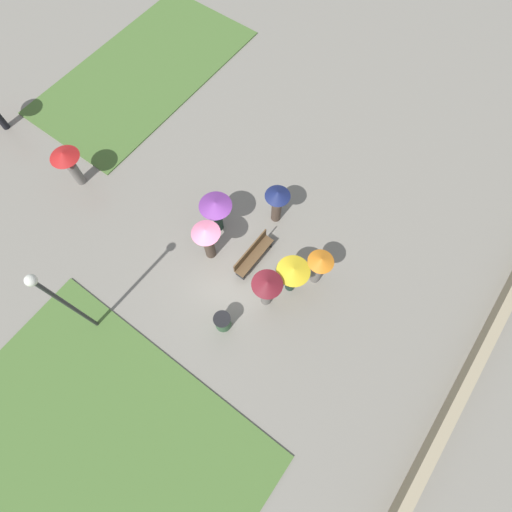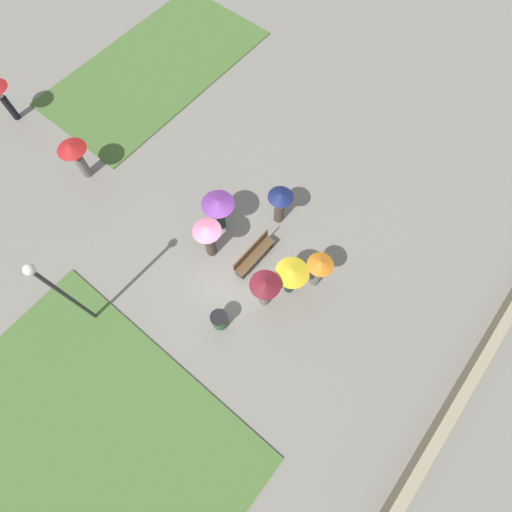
% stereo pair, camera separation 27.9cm
% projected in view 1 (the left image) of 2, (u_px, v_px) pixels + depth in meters
% --- Properties ---
extents(ground_plane, '(90.00, 90.00, 0.00)m').
position_uv_depth(ground_plane, '(231.00, 265.00, 14.99)').
color(ground_plane, gray).
extents(lawn_patch_near, '(8.05, 9.98, 0.06)m').
position_uv_depth(lawn_patch_near, '(87.00, 467.00, 12.28)').
color(lawn_patch_near, '#4C7033').
rests_on(lawn_patch_near, ground_plane).
extents(lawn_patch_far, '(10.56, 5.59, 0.06)m').
position_uv_depth(lawn_patch_far, '(144.00, 71.00, 18.92)').
color(lawn_patch_far, '#4C7033').
rests_on(lawn_patch_far, ground_plane).
extents(parapet_wall, '(45.00, 0.35, 0.68)m').
position_uv_depth(parapet_wall, '(450.00, 413.00, 12.61)').
color(parapet_wall, tan).
rests_on(parapet_wall, ground_plane).
extents(park_bench, '(1.89, 0.46, 0.90)m').
position_uv_depth(park_bench, '(253.00, 254.00, 14.66)').
color(park_bench, brown).
rests_on(park_bench, ground_plane).
extents(lamp_post, '(0.32, 0.32, 4.72)m').
position_uv_depth(lamp_post, '(59.00, 299.00, 11.33)').
color(lamp_post, '#2D2D30').
rests_on(lamp_post, ground_plane).
extents(trash_bin, '(0.60, 0.60, 0.81)m').
position_uv_depth(trash_bin, '(223.00, 322.00, 13.72)').
color(trash_bin, '#335638').
rests_on(trash_bin, ground_plane).
extents(crowd_person_purple, '(1.20, 1.20, 1.87)m').
position_uv_depth(crowd_person_purple, '(216.00, 209.00, 14.34)').
color(crowd_person_purple, '#1E3328').
rests_on(crowd_person_purple, ground_plane).
extents(crowd_person_orange, '(0.90, 0.90, 1.82)m').
position_uv_depth(crowd_person_orange, '(319.00, 266.00, 13.70)').
color(crowd_person_orange, slate).
rests_on(crowd_person_orange, ground_plane).
extents(crowd_person_navy, '(0.94, 0.94, 1.85)m').
position_uv_depth(crowd_person_navy, '(277.00, 201.00, 14.67)').
color(crowd_person_navy, '#47382D').
rests_on(crowd_person_navy, ground_plane).
extents(crowd_person_maroon, '(1.04, 1.04, 1.95)m').
position_uv_depth(crowd_person_maroon, '(267.00, 288.00, 13.23)').
color(crowd_person_maroon, slate).
rests_on(crowd_person_maroon, ground_plane).
extents(crowd_person_pink, '(1.01, 1.01, 2.00)m').
position_uv_depth(crowd_person_pink, '(207.00, 238.00, 13.95)').
color(crowd_person_pink, '#47382D').
rests_on(crowd_person_pink, ground_plane).
extents(crowd_person_yellow, '(1.15, 1.15, 1.78)m').
position_uv_depth(crowd_person_yellow, '(293.00, 274.00, 13.46)').
color(crowd_person_yellow, '#1E3328').
rests_on(crowd_person_yellow, ground_plane).
extents(lone_walker_mid_plaza, '(1.13, 1.13, 1.86)m').
position_uv_depth(lone_walker_mid_plaza, '(68.00, 161.00, 15.26)').
color(lone_walker_mid_plaza, slate).
rests_on(lone_walker_mid_plaza, ground_plane).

